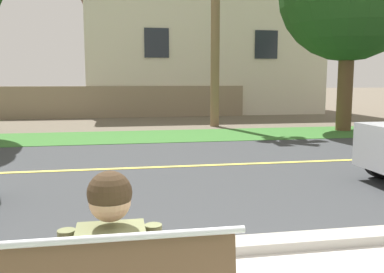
{
  "coord_description": "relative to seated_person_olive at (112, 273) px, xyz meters",
  "views": [
    {
      "loc": [
        -1.18,
        -1.51,
        1.7
      ],
      "look_at": [
        -0.26,
        3.55,
        1.0
      ],
      "focal_mm": 39.44,
      "sensor_mm": 36.0,
      "label": 1
    }
  ],
  "objects": [
    {
      "name": "street_asphalt",
      "position": [
        1.22,
        5.84,
        -0.67
      ],
      "size": [
        52.0,
        8.0,
        0.01
      ],
      "primitive_type": "cube",
      "color": "#383A3D",
      "rests_on": "ground_plane"
    },
    {
      "name": "garden_wall",
      "position": [
        -0.58,
        17.01,
        0.02
      ],
      "size": [
        13.0,
        0.36,
        1.4
      ],
      "primitive_type": "cube",
      "color": "gray",
      "rests_on": "ground_plane"
    },
    {
      "name": "curb_edge",
      "position": [
        1.22,
        1.69,
        -0.62
      ],
      "size": [
        44.0,
        0.3,
        0.11
      ],
      "primitive_type": "cube",
      "color": "#ADA89E",
      "rests_on": "ground_plane"
    },
    {
      "name": "ground_plane",
      "position": [
        1.22,
        7.34,
        -0.68
      ],
      "size": [
        140.0,
        140.0,
        0.0
      ],
      "primitive_type": "plane",
      "color": "#665B4C"
    },
    {
      "name": "house_across_street",
      "position": [
        4.5,
        20.2,
        2.68
      ],
      "size": [
        12.33,
        6.91,
        6.62
      ],
      "color": "beige",
      "rests_on": "ground_plane"
    },
    {
      "name": "road_centre_line",
      "position": [
        1.22,
        5.84,
        -0.67
      ],
      "size": [
        48.0,
        0.14,
        0.01
      ],
      "primitive_type": "cube",
      "color": "#E0CC4C",
      "rests_on": "ground_plane"
    },
    {
      "name": "seated_person_olive",
      "position": [
        0.0,
        0.0,
        0.0
      ],
      "size": [
        0.52,
        0.68,
        1.25
      ],
      "color": "black",
      "rests_on": "ground_plane"
    },
    {
      "name": "far_verge_grass",
      "position": [
        1.22,
        10.35,
        -0.67
      ],
      "size": [
        48.0,
        2.8,
        0.02
      ],
      "primitive_type": "cube",
      "color": "#38702D",
      "rests_on": "ground_plane"
    }
  ]
}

